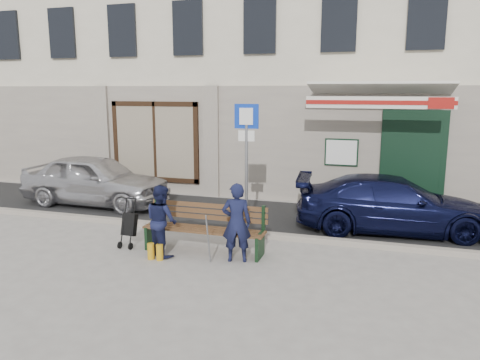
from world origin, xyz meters
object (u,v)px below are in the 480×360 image
at_px(parking_sign, 246,147).
at_px(stroller, 129,225).
at_px(bench, 202,229).
at_px(woman, 162,220).
at_px(car_silver, 95,180).
at_px(car_navy, 393,204).
at_px(man, 237,223).

xyz_separation_m(parking_sign, stroller, (-1.96, -1.63, -1.46)).
height_order(bench, woman, woman).
relative_size(car_silver, parking_sign, 1.45).
height_order(car_navy, stroller, car_navy).
distance_m(car_navy, parking_sign, 3.48).
bearing_deg(parking_sign, man, -83.74).
xyz_separation_m(car_navy, bench, (-3.54, -2.49, -0.15)).
bearing_deg(woman, man, -141.28).
xyz_separation_m(car_silver, stroller, (2.65, -2.79, -0.26)).
xyz_separation_m(car_silver, car_navy, (7.70, -0.17, -0.08)).
height_order(car_navy, bench, car_navy).
distance_m(bench, stroller, 1.51).
relative_size(car_navy, bench, 1.76).
bearing_deg(woman, car_navy, -110.81).
relative_size(bench, woman, 1.77).
bearing_deg(car_navy, stroller, 111.70).
relative_size(bench, man, 1.64).
distance_m(woman, stroller, 0.92).
bearing_deg(woman, parking_sign, -85.78).
bearing_deg(woman, bench, -114.34).
height_order(woman, stroller, woman).
bearing_deg(man, woman, -11.99).
bearing_deg(stroller, bench, 7.79).
height_order(car_silver, bench, car_silver).
bearing_deg(car_navy, woman, 118.67).
distance_m(parking_sign, stroller, 2.94).
bearing_deg(man, bench, -36.05).
distance_m(car_navy, man, 3.91).
bearing_deg(stroller, man, -1.25).
relative_size(bench, stroller, 2.47).
distance_m(bench, man, 0.89).
relative_size(man, woman, 1.08).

